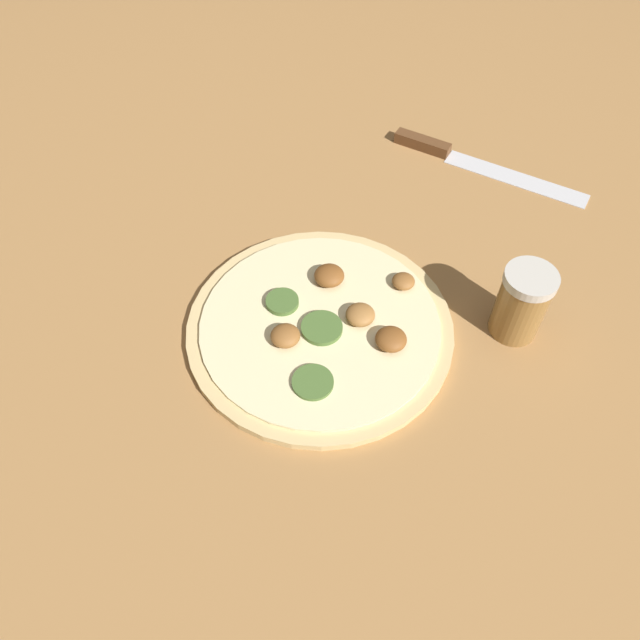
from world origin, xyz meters
TOP-DOWN VIEW (x-y plane):
  - ground_plane at (0.00, 0.00)m, footprint 3.00×3.00m
  - pizza at (-0.00, -0.00)m, footprint 0.33×0.33m
  - knife at (0.01, -0.40)m, footprint 0.31×0.05m
  - spice_jar at (-0.20, -0.13)m, footprint 0.06×0.06m

SIDE VIEW (x-z plane):
  - ground_plane at x=0.00m, z-range 0.00..0.00m
  - knife at x=0.01m, z-range 0.00..0.02m
  - pizza at x=0.00m, z-range -0.01..0.03m
  - spice_jar at x=-0.20m, z-range 0.00..0.10m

